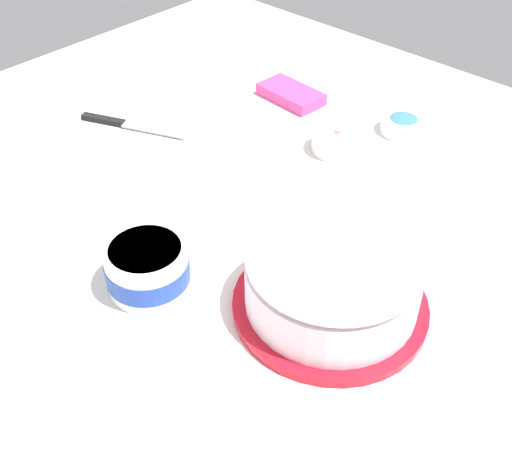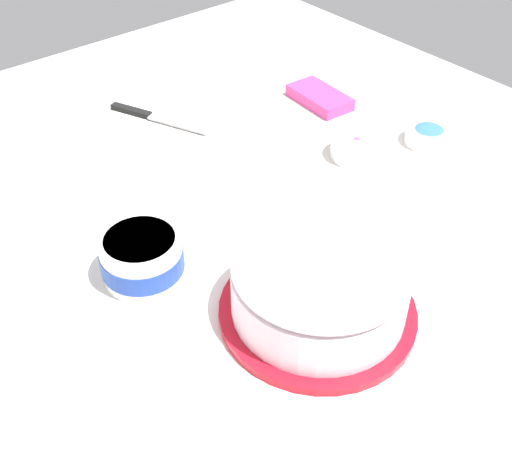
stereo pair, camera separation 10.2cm
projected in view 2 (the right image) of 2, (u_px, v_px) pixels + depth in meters
ground_plane at (229, 212)px, 1.11m from camera, size 1.54×1.54×0.00m
frosted_cake at (319, 288)px, 0.89m from camera, size 0.28×0.28×0.12m
frosting_tub at (142, 257)px, 0.96m from camera, size 0.13×0.13×0.07m
spreading_knife at (150, 116)px, 1.35m from camera, size 0.22×0.11×0.01m
sprinkle_bowl_rainbow at (356, 147)px, 1.23m from camera, size 0.10×0.10×0.04m
sprinkle_bowl_blue at (428, 135)px, 1.27m from camera, size 0.09×0.09×0.04m
candy_box_lower at (320, 97)px, 1.40m from camera, size 0.15×0.09×0.03m
paper_napkin at (310, 196)px, 1.14m from camera, size 0.20×0.20×0.01m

